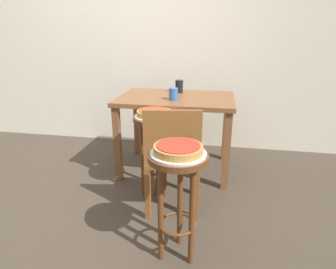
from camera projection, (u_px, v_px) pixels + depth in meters
ground_plane at (75, 212)px, 2.23m from camera, size 6.00×6.00×0.00m
back_wall at (130, 17)px, 3.26m from camera, size 6.00×0.10×3.00m
stool_foreground at (178, 185)px, 1.64m from camera, size 0.34×0.34×0.69m
serving_plate_foreground at (178, 153)px, 1.57m from camera, size 0.32×0.32×0.01m
pizza_foreground at (178, 149)px, 1.56m from camera, size 0.28×0.28×0.05m
stool_middle at (155, 139)px, 2.34m from camera, size 0.34×0.34×0.69m
serving_plate_middle at (154, 116)px, 2.27m from camera, size 0.32×0.32×0.01m
pizza_middle at (154, 113)px, 2.27m from camera, size 0.28×0.28×0.05m
dining_table at (176, 108)px, 2.74m from camera, size 1.09×0.74×0.76m
cup_near_edge at (173, 94)px, 2.56m from camera, size 0.08×0.08×0.11m
cup_far_edge at (179, 86)px, 2.88m from camera, size 0.08×0.08×0.13m
wooden_chair at (172, 156)px, 2.11m from camera, size 0.46×0.46×0.85m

